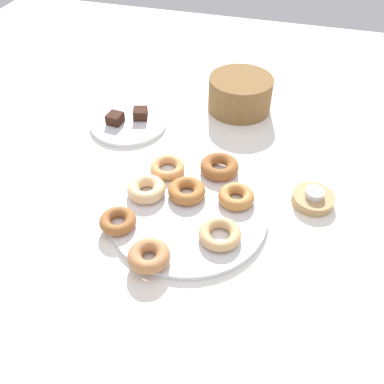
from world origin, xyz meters
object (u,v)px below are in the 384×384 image
Objects in this scene: cake_plate at (129,123)px; candle_holder at (313,199)px; donut_plate at (188,212)px; donut_5 at (146,189)px; donut_6 at (168,168)px; donut_7 at (219,167)px; donut_3 at (236,197)px; donut_2 at (187,191)px; basket at (240,94)px; donut_1 at (220,234)px; brownie_near at (115,118)px; tealight at (315,193)px; donut_4 at (149,256)px; brownie_far at (140,114)px; donut_0 at (118,221)px.

candle_holder reaches higher than cake_plate.
donut_5 reaches higher than donut_plate.
candle_holder is (0.36, 0.00, -0.01)m from donut_6.
cake_plate is (-0.18, 0.18, -0.02)m from donut_6.
donut_3 is at bearing -56.21° from donut_7.
donut_6 reaches higher than cake_plate.
cake_plate is (-0.16, 0.27, -0.02)m from donut_5.
basket is (0.04, 0.42, 0.02)m from donut_2.
basket is at bearing 124.74° from candle_holder.
donut_2 is at bearing -95.46° from basket.
cake_plate is 0.34m from basket.
donut_3 is (0.01, 0.12, 0.00)m from donut_1.
tealight is at bearing -15.76° from brownie_near.
donut_2 is 1.03× the size of donut_4.
donut_5 is 0.93× the size of candle_holder.
candle_holder is (0.17, 0.06, -0.02)m from donut_3.
donut_7 is 0.34m from cake_plate.
brownie_near reaches higher than candle_holder.
cake_plate is 5.25× the size of brownie_far.
tealight is (0.23, -0.03, 0.00)m from donut_7.
donut_2 is 2.02× the size of tealight.
donut_6 is (-0.09, 0.12, 0.02)m from donut_plate.
brownie_far is at bearing 113.77° from donut_5.
brownie_far is (-0.11, 0.40, 0.00)m from donut_0.
basket is at bearing 96.80° from donut_1.
brownie_near reaches higher than donut_plate.
donut_5 is at bearing 112.30° from donut_4.
donut_1 is 0.93× the size of candle_holder.
donut_4 is 0.99× the size of donut_6.
donut_4 is at bearing -121.77° from donut_3.
donut_plate is 3.75× the size of donut_7.
donut_5 reaches higher than tealight.
candle_holder is at bearing 0.00° from tealight.
donut_7 is 0.51× the size of basket.
donut_0 reaches higher than donut_6.
brownie_far is (0.06, 0.04, 0.00)m from brownie_near.
donut_3 reaches higher than donut_0.
donut_0 is at bearing -75.35° from brownie_far.
tealight is (0.51, -0.20, 0.00)m from brownie_far.
donut_1 is at bearing -44.90° from cake_plate.
cake_plate is 2.28× the size of candle_holder.
cake_plate is 0.04m from brownie_near.
tealight is at bearing 23.53° from donut_plate.
brownie_far is at bearing 148.29° from donut_7.
donut_1 is 0.22m from donut_7.
donut_3 is 0.43m from cake_plate.
donut_6 is (0.02, 0.09, -0.00)m from donut_5.
donut_4 is 0.31m from donut_7.
brownie_far is at bearing 36.03° from brownie_near.
tealight reaches higher than cake_plate.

